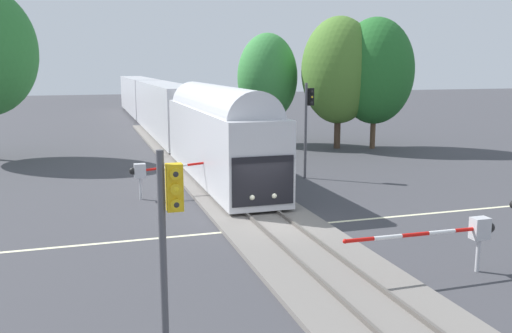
{
  "coord_description": "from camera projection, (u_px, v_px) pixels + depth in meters",
  "views": [
    {
      "loc": [
        -7.19,
        -20.65,
        6.57
      ],
      "look_at": [
        0.23,
        3.12,
        2.0
      ],
      "focal_mm": 38.84,
      "sensor_mm": 36.0,
      "label": 1
    }
  ],
  "objects": [
    {
      "name": "ground_plane",
      "position": [
        273.0,
        228.0,
        22.68
      ],
      "size": [
        220.0,
        220.0,
        0.0
      ],
      "primitive_type": "plane",
      "color": "#3D3D42"
    },
    {
      "name": "traffic_signal_near_left",
      "position": [
        169.0,
        226.0,
        11.54
      ],
      "size": [
        0.53,
        0.38,
        4.87
      ],
      "color": "#4C4C51",
      "rests_on": "ground"
    },
    {
      "name": "crossing_gate_far",
      "position": [
        156.0,
        170.0,
        27.46
      ],
      "size": [
        6.51,
        0.4,
        1.92
      ],
      "color": "#B7B7BC",
      "rests_on": "ground"
    },
    {
      "name": "maple_right_background",
      "position": [
        375.0,
        71.0,
        43.28
      ],
      "size": [
        6.04,
        6.04,
        10.25
      ],
      "color": "brown",
      "rests_on": "ground"
    },
    {
      "name": "oak_far_right",
      "position": [
        339.0,
        71.0,
        43.35
      ],
      "size": [
        5.9,
        5.9,
        10.33
      ],
      "color": "#4C3828",
      "rests_on": "ground"
    },
    {
      "name": "crossing_gate_near",
      "position": [
        466.0,
        232.0,
        17.48
      ],
      "size": [
        5.35,
        0.4,
        1.8
      ],
      "color": "#B7B7BC",
      "rests_on": "ground"
    },
    {
      "name": "railway_track",
      "position": [
        273.0,
        226.0,
        22.67
      ],
      "size": [
        4.4,
        80.0,
        0.32
      ],
      "color": "slate",
      "rests_on": "ground"
    },
    {
      "name": "commuter_train",
      "position": [
        162.0,
        106.0,
        52.6
      ],
      "size": [
        3.04,
        65.93,
        5.16
      ],
      "color": "silver",
      "rests_on": "railway_track"
    },
    {
      "name": "road_centre_stripe",
      "position": [
        273.0,
        228.0,
        22.68
      ],
      "size": [
        44.0,
        0.2,
        0.01
      ],
      "color": "beige",
      "rests_on": "ground"
    },
    {
      "name": "traffic_signal_far_side",
      "position": [
        308.0,
        115.0,
        32.03
      ],
      "size": [
        0.53,
        0.38,
        5.57
      ],
      "color": "#4C4C51",
      "rests_on": "ground"
    },
    {
      "name": "elm_centre_background",
      "position": [
        267.0,
        77.0,
        45.65
      ],
      "size": [
        4.96,
        4.96,
        9.18
      ],
      "color": "#4C3828",
      "rests_on": "ground"
    }
  ]
}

